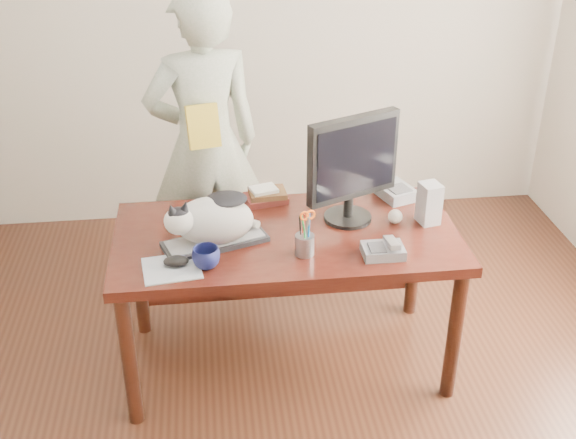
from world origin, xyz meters
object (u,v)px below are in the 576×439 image
Objects in this scene: cat at (211,219)px; phone at (384,250)px; speaker at (429,203)px; calculator at (395,192)px; monitor at (353,164)px; keyboard at (215,241)px; coffee_mug at (206,258)px; mouse at (176,261)px; pen_cup at (305,242)px; book_stack at (266,195)px; baseball at (395,216)px; person at (204,145)px; desk at (285,252)px.

cat reaches higher than phone.
calculator is at bearing 95.32° from speaker.
cat is 0.70m from monitor.
phone is at bearing -32.81° from keyboard.
monitor reaches higher than coffee_mug.
mouse is (-0.16, -0.16, -0.11)m from cat.
book_stack is at bearing 103.00° from pen_cup.
cat is at bearing 172.86° from speaker.
person is at bearing 139.10° from baseball.
cat is at bearing 162.28° from pen_cup.
phone is 0.75× the size of calculator.
pen_cup is (0.06, -0.27, 0.21)m from desk.
monitor is 2.34× the size of book_stack.
cat is 3.76× the size of mouse.
monitor reaches higher than calculator.
baseball is (-0.16, 0.01, -0.07)m from speaker.
cat reaches higher than desk.
desk is 8.80× the size of phone.
mouse is 0.71m from book_stack.
keyboard is at bearing 172.55° from speaker.
keyboard is 0.20m from coffee_mug.
keyboard is at bearing 77.38° from coffee_mug.
speaker is (0.36, -0.06, -0.20)m from monitor.
desk is at bearing 163.48° from speaker.
coffee_mug reaches higher than keyboard.
book_stack is at bearing 61.86° from coffee_mug.
monitor is 0.30× the size of person.
phone is 0.31m from baseball.
pen_cup is at bearing 99.48° from person.
baseball is (0.47, 0.23, -0.03)m from pen_cup.
coffee_mug is at bearing 75.86° from person.
speaker reaches higher than coffee_mug.
pen_cup is 0.52m from baseball.
speaker is 0.30m from calculator.
book_stack is (-0.38, 0.25, -0.27)m from monitor.
monitor reaches higher than cat.
calculator is (0.54, 0.50, -0.03)m from pen_cup.
speaker is at bearing -31.13° from book_stack.
keyboard is at bearing -133.28° from book_stack.
desk is 13.39× the size of coffee_mug.
keyboard is 0.76m from phone.
monitor is at bearing -42.18° from book_stack.
coffee_mug is (-0.38, -0.33, 0.19)m from desk.
mouse is at bearing -137.05° from book_stack.
keyboard is 0.95× the size of monitor.
person reaches higher than phone.
keyboard is 4.19× the size of coffee_mug.
speaker is (1.06, 0.28, 0.05)m from coffee_mug.
cat is at bearing -177.51° from calculator.
mouse is 1.73× the size of baseball.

